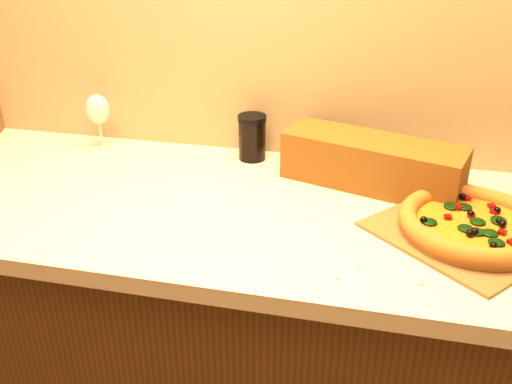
{
  "coord_description": "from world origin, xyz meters",
  "views": [
    {
      "loc": [
        0.31,
        0.26,
        1.54
      ],
      "look_at": [
        0.05,
        1.38,
        0.96
      ],
      "focal_mm": 40.0,
      "sensor_mm": 36.0,
      "label": 1
    }
  ],
  "objects_px": {
    "pizza_peel": "(475,227)",
    "dark_jar": "(252,137)",
    "pizza": "(474,224)",
    "wine_glass": "(98,111)"
  },
  "relations": [
    {
      "from": "pizza_peel",
      "to": "dark_jar",
      "type": "height_order",
      "value": "dark_jar"
    },
    {
      "from": "pizza_peel",
      "to": "dark_jar",
      "type": "distance_m",
      "value": 0.63
    },
    {
      "from": "pizza",
      "to": "dark_jar",
      "type": "relative_size",
      "value": 2.5
    },
    {
      "from": "wine_glass",
      "to": "dark_jar",
      "type": "bearing_deg",
      "value": 3.06
    },
    {
      "from": "pizza_peel",
      "to": "pizza",
      "type": "distance_m",
      "value": 0.04
    },
    {
      "from": "pizza_peel",
      "to": "pizza",
      "type": "height_order",
      "value": "pizza"
    },
    {
      "from": "wine_glass",
      "to": "dark_jar",
      "type": "relative_size",
      "value": 1.28
    },
    {
      "from": "pizza_peel",
      "to": "wine_glass",
      "type": "relative_size",
      "value": 3.15
    },
    {
      "from": "pizza_peel",
      "to": "pizza",
      "type": "relative_size",
      "value": 1.62
    },
    {
      "from": "pizza",
      "to": "wine_glass",
      "type": "xyz_separation_m",
      "value": [
        -1.0,
        0.27,
        0.09
      ]
    }
  ]
}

